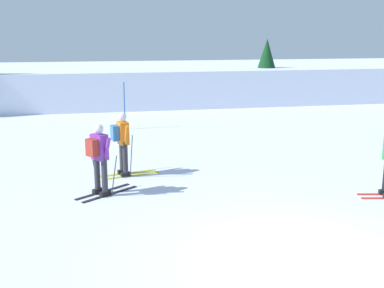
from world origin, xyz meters
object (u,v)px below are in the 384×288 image
skier_purple (99,156)px  conifer_far_right (266,64)px  trail_marker_pole (124,106)px  skier_orange (122,141)px

skier_purple → conifer_far_right: bearing=56.8°
trail_marker_pole → conifer_far_right: conifer_far_right is taller
skier_orange → skier_purple: (-0.62, -1.50, -0.00)m
skier_orange → conifer_far_right: size_ratio=0.49×
skier_orange → conifer_far_right: 15.33m
skier_orange → skier_purple: bearing=-112.5°
skier_purple → trail_marker_pole: trail_marker_pole is taller
trail_marker_pole → conifer_far_right: 10.30m
conifer_far_right → skier_orange: bearing=-124.3°
skier_orange → skier_purple: 1.63m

